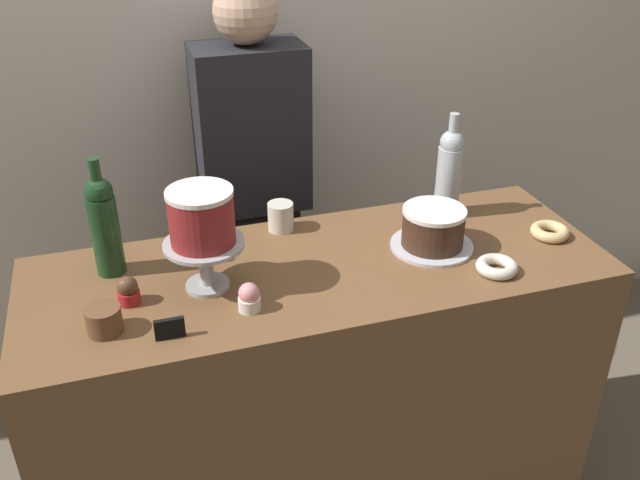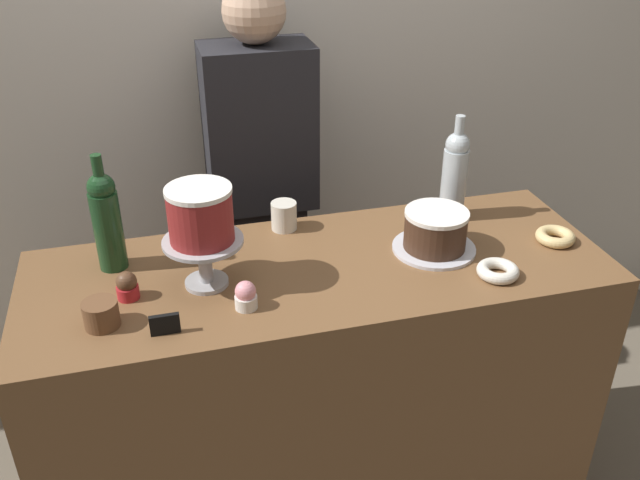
# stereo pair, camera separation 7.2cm
# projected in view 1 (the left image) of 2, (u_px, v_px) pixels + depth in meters

# --- Properties ---
(back_wall) EXTENTS (6.00, 0.05, 2.60)m
(back_wall) POSITION_uv_depth(u_px,v_px,m) (246.00, 56.00, 2.40)
(back_wall) COLOR silver
(back_wall) RESTS_ON ground_plane
(display_counter) EXTENTS (1.59, 0.58, 0.94)m
(display_counter) POSITION_uv_depth(u_px,v_px,m) (320.00, 397.00, 2.09)
(display_counter) COLOR brown
(display_counter) RESTS_ON ground_plane
(cake_stand_pedestal) EXTENTS (0.21, 0.21, 0.13)m
(cake_stand_pedestal) POSITION_uv_depth(u_px,v_px,m) (205.00, 257.00, 1.73)
(cake_stand_pedestal) COLOR #B2B2B7
(cake_stand_pedestal) RESTS_ON display_counter
(white_layer_cake) EXTENTS (0.17, 0.17, 0.14)m
(white_layer_cake) POSITION_uv_depth(u_px,v_px,m) (201.00, 217.00, 1.67)
(white_layer_cake) COLOR maroon
(white_layer_cake) RESTS_ON cake_stand_pedestal
(silver_serving_platter) EXTENTS (0.24, 0.24, 0.01)m
(silver_serving_platter) POSITION_uv_depth(u_px,v_px,m) (432.00, 246.00, 1.94)
(silver_serving_platter) COLOR silver
(silver_serving_platter) RESTS_ON display_counter
(chocolate_round_cake) EXTENTS (0.18, 0.18, 0.11)m
(chocolate_round_cake) POSITION_uv_depth(u_px,v_px,m) (434.00, 227.00, 1.91)
(chocolate_round_cake) COLOR #3D2619
(chocolate_round_cake) RESTS_ON silver_serving_platter
(wine_bottle_clear) EXTENTS (0.08, 0.08, 0.33)m
(wine_bottle_clear) POSITION_uv_depth(u_px,v_px,m) (449.00, 171.00, 2.06)
(wine_bottle_clear) COLOR #B2BCC1
(wine_bottle_clear) RESTS_ON display_counter
(wine_bottle_green) EXTENTS (0.08, 0.08, 0.33)m
(wine_bottle_green) POSITION_uv_depth(u_px,v_px,m) (104.00, 224.00, 1.76)
(wine_bottle_green) COLOR #193D1E
(wine_bottle_green) RESTS_ON display_counter
(cupcake_chocolate) EXTENTS (0.06, 0.06, 0.07)m
(cupcake_chocolate) POSITION_uv_depth(u_px,v_px,m) (128.00, 291.00, 1.69)
(cupcake_chocolate) COLOR red
(cupcake_chocolate) RESTS_ON display_counter
(cupcake_strawberry) EXTENTS (0.06, 0.06, 0.07)m
(cupcake_strawberry) POSITION_uv_depth(u_px,v_px,m) (249.00, 298.00, 1.66)
(cupcake_strawberry) COLOR white
(cupcake_strawberry) RESTS_ON display_counter
(donut_glazed) EXTENTS (0.11, 0.11, 0.03)m
(donut_glazed) POSITION_uv_depth(u_px,v_px,m) (550.00, 232.00, 2.00)
(donut_glazed) COLOR #E0C17F
(donut_glazed) RESTS_ON display_counter
(donut_sugar) EXTENTS (0.11, 0.11, 0.03)m
(donut_sugar) POSITION_uv_depth(u_px,v_px,m) (497.00, 267.00, 1.83)
(donut_sugar) COLOR silver
(donut_sugar) RESTS_ON display_counter
(cookie_stack) EXTENTS (0.08, 0.08, 0.07)m
(cookie_stack) POSITION_uv_depth(u_px,v_px,m) (104.00, 320.00, 1.59)
(cookie_stack) COLOR brown
(cookie_stack) RESTS_ON display_counter
(price_sign_chalkboard) EXTENTS (0.07, 0.01, 0.05)m
(price_sign_chalkboard) POSITION_uv_depth(u_px,v_px,m) (170.00, 329.00, 1.57)
(price_sign_chalkboard) COLOR black
(price_sign_chalkboard) RESTS_ON display_counter
(coffee_cup_ceramic) EXTENTS (0.08, 0.08, 0.09)m
(coffee_cup_ceramic) POSITION_uv_depth(u_px,v_px,m) (281.00, 217.00, 2.02)
(coffee_cup_ceramic) COLOR silver
(coffee_cup_ceramic) RESTS_ON display_counter
(barista_figure) EXTENTS (0.36, 0.22, 1.60)m
(barista_figure) POSITION_uv_depth(u_px,v_px,m) (255.00, 206.00, 2.41)
(barista_figure) COLOR black
(barista_figure) RESTS_ON ground_plane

